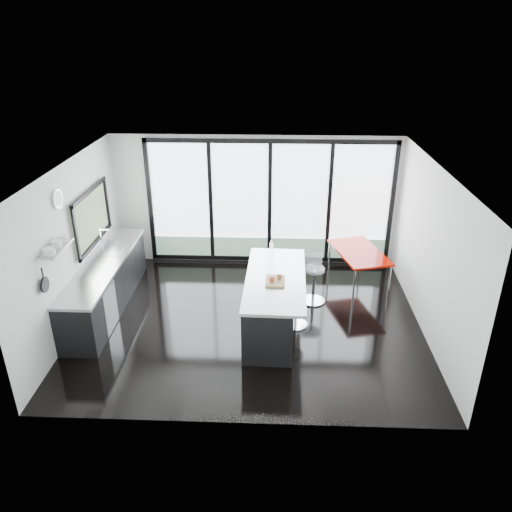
{
  "coord_description": "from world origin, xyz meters",
  "views": [
    {
      "loc": [
        0.43,
        -7.56,
        4.83
      ],
      "look_at": [
        0.1,
        0.3,
        1.15
      ],
      "focal_mm": 35.0,
      "sensor_mm": 36.0,
      "label": 1
    }
  ],
  "objects_px": {
    "bar_stool_near": "(296,309)",
    "red_table": "(358,269)",
    "island": "(271,302)",
    "bar_stool_far": "(314,285)"
  },
  "relations": [
    {
      "from": "bar_stool_near",
      "to": "red_table",
      "type": "height_order",
      "value": "red_table"
    },
    {
      "from": "island",
      "to": "red_table",
      "type": "distance_m",
      "value": 2.33
    },
    {
      "from": "island",
      "to": "bar_stool_far",
      "type": "bearing_deg",
      "value": 48.19
    },
    {
      "from": "bar_stool_near",
      "to": "bar_stool_far",
      "type": "height_order",
      "value": "bar_stool_far"
    },
    {
      "from": "island",
      "to": "bar_stool_near",
      "type": "relative_size",
      "value": 3.61
    },
    {
      "from": "bar_stool_far",
      "to": "red_table",
      "type": "relative_size",
      "value": 0.51
    },
    {
      "from": "bar_stool_far",
      "to": "red_table",
      "type": "height_order",
      "value": "red_table"
    },
    {
      "from": "bar_stool_far",
      "to": "island",
      "type": "bearing_deg",
      "value": -140.67
    },
    {
      "from": "bar_stool_near",
      "to": "bar_stool_far",
      "type": "xyz_separation_m",
      "value": [
        0.35,
        0.84,
        0.03
      ]
    },
    {
      "from": "island",
      "to": "bar_stool_near",
      "type": "xyz_separation_m",
      "value": [
        0.44,
        0.05,
        -0.16
      ]
    }
  ]
}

